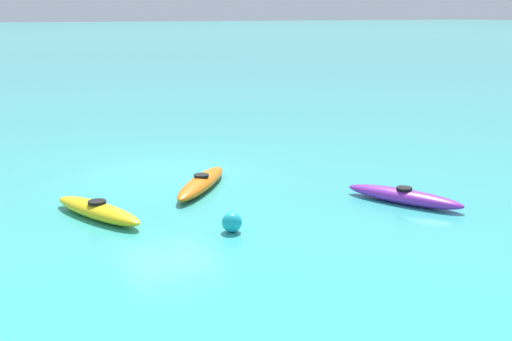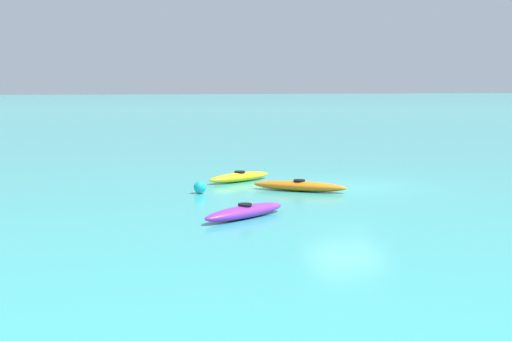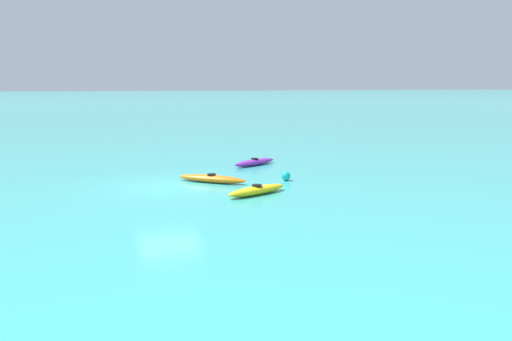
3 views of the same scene
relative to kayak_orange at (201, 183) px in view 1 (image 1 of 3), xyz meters
name	(u,v)px [view 1 (image 1 of 3)]	position (x,y,z in m)	size (l,w,h in m)	color
ground_plane	(165,174)	(0.31, -1.86, -0.16)	(600.00, 600.00, 0.00)	#38ADA8
kayak_orange	(201,183)	(0.00, 0.00, 0.00)	(2.41, 2.72, 0.37)	orange
kayak_purple	(404,196)	(-3.63, 3.11, 0.00)	(1.73, 2.69, 0.37)	purple
kayak_yellow	(98,210)	(2.75, 1.07, 0.00)	(1.58, 2.72, 0.37)	yellow
buoy_cyan	(232,222)	(0.61, 3.11, 0.03)	(0.39, 0.39, 0.39)	#19B7C6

